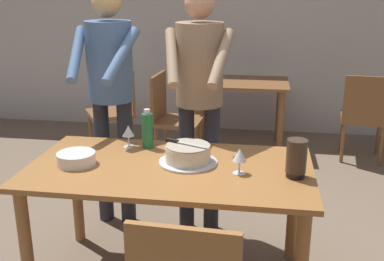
% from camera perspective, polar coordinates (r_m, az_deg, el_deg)
% --- Properties ---
extents(back_wall, '(10.00, 0.12, 2.70)m').
position_cam_1_polar(back_wall, '(5.66, 3.79, 13.61)').
color(back_wall, beige).
rests_on(back_wall, ground_plane).
extents(main_dining_table, '(1.61, 0.86, 0.75)m').
position_cam_1_polar(main_dining_table, '(2.69, -2.70, -6.54)').
color(main_dining_table, '#9E6633').
rests_on(main_dining_table, ground_plane).
extents(cake_on_platter, '(0.34, 0.34, 0.11)m').
position_cam_1_polar(cake_on_platter, '(2.68, -0.49, -2.98)').
color(cake_on_platter, silver).
rests_on(cake_on_platter, main_dining_table).
extents(cake_knife, '(0.26, 0.13, 0.02)m').
position_cam_1_polar(cake_knife, '(2.69, -1.78, -1.40)').
color(cake_knife, silver).
rests_on(cake_knife, cake_on_platter).
extents(plate_stack, '(0.22, 0.22, 0.07)m').
position_cam_1_polar(plate_stack, '(2.74, -14.00, -3.35)').
color(plate_stack, white).
rests_on(plate_stack, main_dining_table).
extents(wine_glass_near, '(0.08, 0.08, 0.14)m').
position_cam_1_polar(wine_glass_near, '(2.53, 5.86, -3.10)').
color(wine_glass_near, silver).
rests_on(wine_glass_near, main_dining_table).
extents(wine_glass_far, '(0.08, 0.08, 0.14)m').
position_cam_1_polar(wine_glass_far, '(2.95, -7.81, -0.12)').
color(wine_glass_far, silver).
rests_on(wine_glass_far, main_dining_table).
extents(water_bottle, '(0.07, 0.07, 0.25)m').
position_cam_1_polar(water_bottle, '(2.92, -5.48, 0.05)').
color(water_bottle, '#1E6B38').
rests_on(water_bottle, main_dining_table).
extents(hurricane_lamp, '(0.11, 0.11, 0.21)m').
position_cam_1_polar(hurricane_lamp, '(2.53, 12.67, -3.33)').
color(hurricane_lamp, black).
rests_on(hurricane_lamp, main_dining_table).
extents(person_cutting_cake, '(0.47, 0.56, 1.72)m').
position_cam_1_polar(person_cutting_cake, '(3.15, 0.90, 5.40)').
color(person_cutting_cake, '#2D2D38').
rests_on(person_cutting_cake, ground_plane).
extents(person_standing_beside, '(0.47, 0.56, 1.72)m').
position_cam_1_polar(person_standing_beside, '(3.32, -9.98, 5.78)').
color(person_standing_beside, '#2D2D38').
rests_on(person_standing_beside, ground_plane).
extents(background_table, '(1.00, 0.70, 0.74)m').
position_cam_1_polar(background_table, '(5.06, 6.02, 4.22)').
color(background_table, brown).
rests_on(background_table, ground_plane).
extents(background_chair_0, '(0.61, 0.61, 0.90)m').
position_cam_1_polar(background_chair_0, '(4.99, -9.21, 2.87)').
color(background_chair_0, brown).
rests_on(background_chair_0, ground_plane).
extents(background_chair_1, '(0.49, 0.49, 0.90)m').
position_cam_1_polar(background_chair_1, '(4.95, 20.37, 1.87)').
color(background_chair_1, brown).
rests_on(background_chair_1, ground_plane).
extents(background_chair_2, '(0.47, 0.47, 0.90)m').
position_cam_1_polar(background_chair_2, '(4.62, -2.56, 1.90)').
color(background_chair_2, brown).
rests_on(background_chair_2, ground_plane).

